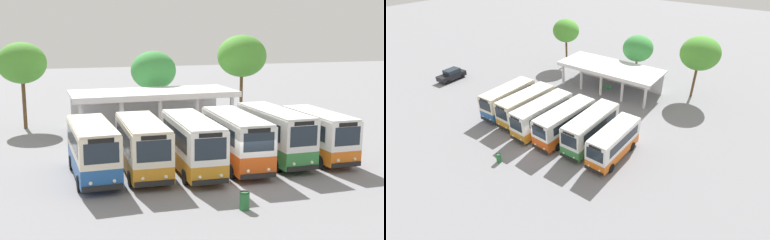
{
  "view_description": "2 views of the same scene",
  "coord_description": "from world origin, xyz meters",
  "views": [
    {
      "loc": [
        -11.34,
        -23.69,
        8.46
      ],
      "look_at": [
        -1.19,
        6.82,
        2.49
      ],
      "focal_mm": 45.06,
      "sensor_mm": 36.0,
      "label": 1
    },
    {
      "loc": [
        16.5,
        -17.02,
        17.94
      ],
      "look_at": [
        1.08,
        4.89,
        1.45
      ],
      "focal_mm": 27.33,
      "sensor_mm": 36.0,
      "label": 2
    }
  ],
  "objects": [
    {
      "name": "ground_plane",
      "position": [
        0.0,
        0.0,
        0.0
      ],
      "size": [
        180.0,
        180.0,
        0.0
      ],
      "primitive_type": "plane",
      "color": "gray"
    },
    {
      "name": "city_bus_nearest_orange",
      "position": [
        -8.28,
        3.71,
        1.79
      ],
      "size": [
        2.39,
        7.23,
        3.24
      ],
      "color": "black",
      "rests_on": "ground"
    },
    {
      "name": "city_bus_second_in_row",
      "position": [
        -5.34,
        3.72,
        1.79
      ],
      "size": [
        2.64,
        7.52,
        3.23
      ],
      "color": "black",
      "rests_on": "ground"
    },
    {
      "name": "city_bus_middle_cream",
      "position": [
        -2.41,
        3.17,
        1.82
      ],
      "size": [
        2.59,
        7.83,
        3.3
      ],
      "color": "black",
      "rests_on": "ground"
    },
    {
      "name": "city_bus_fourth_amber",
      "position": [
        0.52,
        3.35,
        1.84
      ],
      "size": [
        2.69,
        7.82,
        3.33
      ],
      "color": "black",
      "rests_on": "ground"
    },
    {
      "name": "city_bus_fifth_blue",
      "position": [
        3.45,
        3.79,
        1.89
      ],
      "size": [
        2.34,
        7.54,
        3.44
      ],
      "color": "black",
      "rests_on": "ground"
    },
    {
      "name": "city_bus_far_end_green",
      "position": [
        6.39,
        3.22,
        1.78
      ],
      "size": [
        2.35,
        6.73,
        3.22
      ],
      "color": "black",
      "rests_on": "ground"
    },
    {
      "name": "terminal_canopy",
      "position": [
        -1.55,
        16.86,
        2.63
      ],
      "size": [
        14.01,
        5.75,
        3.4
      ],
      "color": "silver",
      "rests_on": "ground"
    },
    {
      "name": "waiting_chair_end_by_column",
      "position": [
        -2.52,
        15.54,
        0.52
      ],
      "size": [
        0.46,
        0.46,
        0.86
      ],
      "color": "slate",
      "rests_on": "ground"
    },
    {
      "name": "waiting_chair_second_from_end",
      "position": [
        -1.85,
        15.5,
        0.52
      ],
      "size": [
        0.46,
        0.46,
        0.86
      ],
      "color": "slate",
      "rests_on": "ground"
    },
    {
      "name": "waiting_chair_middle_seat",
      "position": [
        -1.18,
        15.49,
        0.52
      ],
      "size": [
        0.46,
        0.46,
        0.86
      ],
      "color": "slate",
      "rests_on": "ground"
    },
    {
      "name": "roadside_tree_behind_canopy",
      "position": [
        -0.17,
        21.72,
        4.67
      ],
      "size": [
        4.37,
        4.37,
        6.54
      ],
      "color": "brown",
      "rests_on": "ground"
    },
    {
      "name": "roadside_tree_east_of_canopy",
      "position": [
        8.64,
        20.61,
        5.96
      ],
      "size": [
        4.9,
        4.9,
        8.06
      ],
      "color": "brown",
      "rests_on": "ground"
    },
    {
      "name": "roadside_tree_west_of_canopy",
      "position": [
        -12.12,
        20.34,
        5.71
      ],
      "size": [
        4.18,
        4.18,
        7.51
      ],
      "color": "brown",
      "rests_on": "ground"
    },
    {
      "name": "litter_bin_apron",
      "position": [
        -2.03,
        -3.67,
        0.46
      ],
      "size": [
        0.49,
        0.49,
        0.9
      ],
      "color": "#266633",
      "rests_on": "ground"
    }
  ]
}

